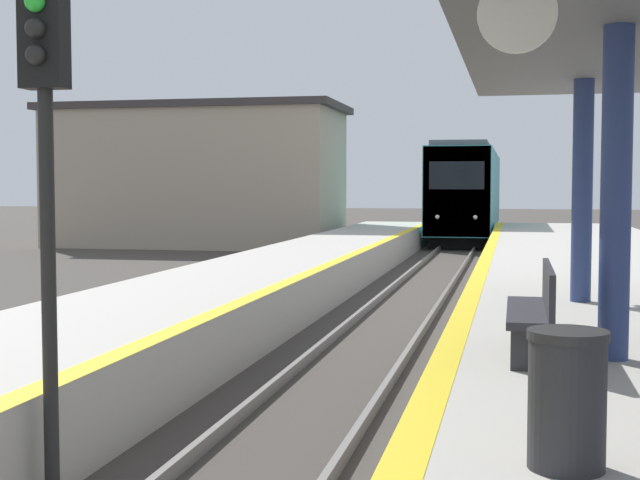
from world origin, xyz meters
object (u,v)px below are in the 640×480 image
object	(u,v)px
train	(469,193)
trash_bin	(567,399)
signal_near	(45,140)
bench	(536,307)

from	to	relation	value
train	trash_bin	xyz separation A→B (m)	(2.64, -40.21, -0.92)
signal_near	trash_bin	bearing A→B (deg)	-12.53
train	signal_near	world-z (taller)	train
train	bench	size ratio (longest dim) A/B	9.75
train	bench	bearing A→B (deg)	-86.04
signal_near	train	bearing A→B (deg)	88.07
signal_near	trash_bin	size ratio (longest dim) A/B	5.08
trash_bin	bench	distance (m)	3.69
trash_bin	signal_near	bearing A→B (deg)	167.47
train	bench	world-z (taller)	train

